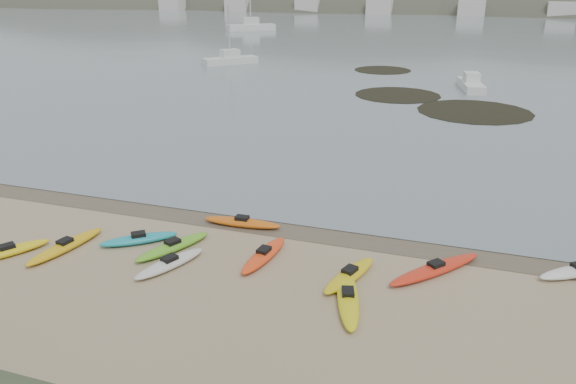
% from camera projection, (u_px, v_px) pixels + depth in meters
% --- Properties ---
extents(ground, '(600.00, 600.00, 0.00)m').
position_uv_depth(ground, '(288.00, 224.00, 24.31)').
color(ground, tan).
rests_on(ground, ground).
extents(wet_sand, '(60.00, 60.00, 0.00)m').
position_uv_depth(wet_sand, '(286.00, 227.00, 24.04)').
color(wet_sand, brown).
rests_on(wet_sand, ground).
extents(kayaks, '(23.35, 8.13, 0.34)m').
position_uv_depth(kayaks, '(253.00, 257.00, 21.10)').
color(kayaks, teal).
rests_on(kayaks, ground).
extents(kelp_mats, '(18.12, 26.33, 0.04)m').
position_uv_depth(kelp_mats, '(423.00, 94.00, 50.91)').
color(kelp_mats, black).
rests_on(kelp_mats, water).
extents(moored_boats, '(85.11, 81.90, 1.35)m').
position_uv_depth(moored_boats, '(429.00, 38.00, 91.94)').
color(moored_boats, silver).
rests_on(moored_boats, ground).
extents(far_town, '(199.00, 5.00, 4.00)m').
position_uv_depth(far_town, '(481.00, 9.00, 150.12)').
color(far_town, beige).
rests_on(far_town, ground).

